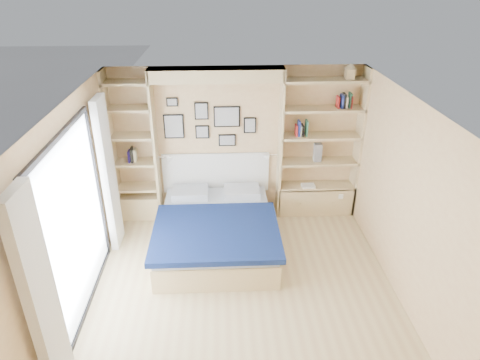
{
  "coord_description": "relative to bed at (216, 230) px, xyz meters",
  "views": [
    {
      "loc": [
        -0.25,
        -4.3,
        3.85
      ],
      "look_at": [
        -0.0,
        0.9,
        1.23
      ],
      "focal_mm": 32.0,
      "sensor_mm": 36.0,
      "label": 1
    }
  ],
  "objects": [
    {
      "name": "ground",
      "position": [
        0.35,
        -1.13,
        -0.28
      ],
      "size": [
        4.5,
        4.5,
        0.0
      ],
      "primitive_type": "plane",
      "color": "tan",
      "rests_on": "ground"
    },
    {
      "name": "room_shell",
      "position": [
        -0.04,
        0.39,
        0.8
      ],
      "size": [
        4.5,
        4.5,
        4.5
      ],
      "color": "#DAB77F",
      "rests_on": "ground"
    },
    {
      "name": "bed",
      "position": [
        0.0,
        0.0,
        0.0
      ],
      "size": [
        1.78,
        2.21,
        1.07
      ],
      "color": "#D3BB7E",
      "rests_on": "ground"
    },
    {
      "name": "photo_gallery",
      "position": [
        -0.1,
        1.09,
        1.32
      ],
      "size": [
        1.48,
        0.02,
        0.82
      ],
      "color": "black",
      "rests_on": "ground"
    },
    {
      "name": "reading_lamps",
      "position": [
        0.05,
        0.87,
        0.82
      ],
      "size": [
        1.92,
        0.12,
        0.15
      ],
      "color": "silver",
      "rests_on": "ground"
    },
    {
      "name": "shelf_decor",
      "position": [
        1.42,
        0.93,
        1.41
      ],
      "size": [
        3.54,
        0.23,
        2.03
      ],
      "color": "#A51E1E",
      "rests_on": "ground"
    },
    {
      "name": "deck_chair",
      "position": [
        -2.4,
        -1.35,
        0.06
      ],
      "size": [
        0.45,
        0.73,
        0.71
      ],
      "rotation": [
        0.0,
        0.0,
        -0.04
      ],
      "color": "tan",
      "rests_on": "ground"
    }
  ]
}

